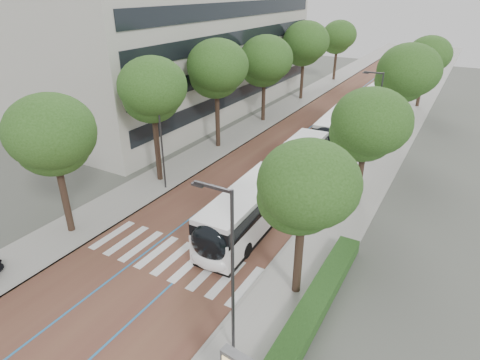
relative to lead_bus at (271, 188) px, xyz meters
The scene contains 19 objects.
ground 9.88m from the lead_bus, 105.51° to the right, with size 160.00×160.00×0.00m, color #51544C.
road 30.76m from the lead_bus, 94.87° to the left, with size 11.00×140.00×0.02m, color brown.
sidewalk_left 32.27m from the lead_bus, 108.27° to the left, with size 4.00×140.00×0.12m, color #97948F.
sidewalk_right 31.04m from the lead_bus, 80.92° to the left, with size 4.00×140.00×0.12m, color #97948F.
kerb_left 31.73m from the lead_bus, 105.01° to the left, with size 0.20×140.00×0.14m, color gray.
kerb_right 30.80m from the lead_bus, 84.41° to the left, with size 0.20×140.00×0.14m, color gray.
zebra_crossing 8.87m from the lead_bus, 106.00° to the right, with size 10.55×3.60×0.01m.
lane_line_left 30.94m from the lead_bus, 97.82° to the left, with size 0.12×126.00×0.01m, color #216BA8.
lane_line_right 30.67m from the lead_bus, 91.88° to the left, with size 0.12×126.00×0.01m, color #216BA8.
office_building 29.37m from the lead_bus, 139.87° to the left, with size 18.11×40.00×14.00m.
hedge 11.47m from the lead_bus, 55.33° to the right, with size 1.20×14.00×0.80m, color #1A3A14.
streetlight_near 13.41m from the lead_bus, 72.05° to the right, with size 1.82×0.20×8.00m.
streetlight_far 13.61m from the lead_bus, 72.35° to the left, with size 1.82×0.20×8.00m.
lamp_post_left 9.16m from the lead_bus, behind, with size 0.14×0.14×8.00m, color #323234.
trees_left 21.23m from the lead_bus, 119.49° to the left, with size 6.31×60.40×10.05m.
trees_right 16.06m from the lead_bus, 70.66° to the left, with size 5.97×47.12×9.41m.
lead_bus is the anchor object (origin of this frame).
bus_queued_0 16.18m from the lead_bus, 90.15° to the left, with size 3.07×12.50×3.20m.
bus_queued_1 28.38m from the lead_bus, 88.89° to the left, with size 3.03×12.49×3.20m.
Camera 1 is at (13.43, -13.92, 14.69)m, focal length 30.00 mm.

